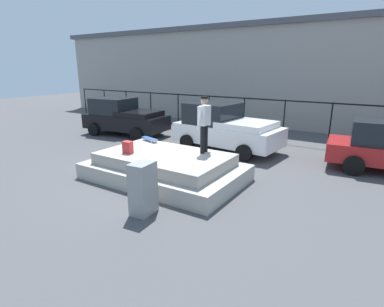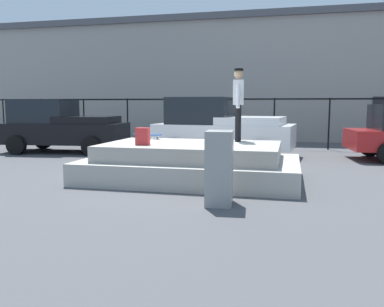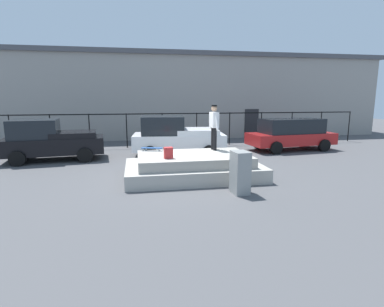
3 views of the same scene
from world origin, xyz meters
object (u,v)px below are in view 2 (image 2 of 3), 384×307
(car_white_pickup_mid, at_px, (220,127))
(utility_box, at_px, (219,168))
(backpack, at_px, (143,136))
(skateboarder, at_px, (238,99))
(skateboard, at_px, (147,135))
(car_black_pickup_near, at_px, (61,126))

(car_white_pickup_mid, height_order, utility_box, car_white_pickup_mid)
(backpack, height_order, utility_box, utility_box)
(utility_box, bearing_deg, backpack, 136.85)
(skateboarder, xyz_separation_m, backpack, (-1.89, -1.35, -0.80))
(skateboard, relative_size, car_black_pickup_near, 0.18)
(skateboarder, bearing_deg, utility_box, -88.89)
(skateboarder, bearing_deg, car_white_pickup_mid, 106.51)
(skateboard, height_order, car_white_pickup_mid, car_white_pickup_mid)
(skateboarder, distance_m, skateboard, 2.51)
(skateboard, relative_size, utility_box, 0.64)
(skateboard, bearing_deg, car_black_pickup_near, 144.86)
(car_black_pickup_near, xyz_separation_m, utility_box, (6.72, -6.11, -0.29))
(backpack, bearing_deg, car_black_pickup_near, -48.73)
(car_black_pickup_near, bearing_deg, utility_box, -42.30)
(car_black_pickup_near, relative_size, car_white_pickup_mid, 0.97)
(car_white_pickup_mid, relative_size, utility_box, 3.61)
(car_white_pickup_mid, bearing_deg, skateboard, -112.63)
(car_white_pickup_mid, bearing_deg, skateboarder, -73.49)
(skateboard, bearing_deg, utility_box, -52.02)
(skateboarder, xyz_separation_m, skateboard, (-2.34, 0.20, -0.88))
(car_black_pickup_near, bearing_deg, car_white_pickup_mid, 1.64)
(backpack, relative_size, utility_box, 0.30)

